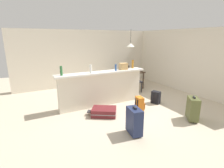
{
  "coord_description": "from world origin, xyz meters",
  "views": [
    {
      "loc": [
        -2.83,
        -4.61,
        2.16
      ],
      "look_at": [
        -0.17,
        0.45,
        0.63
      ],
      "focal_mm": 27.92,
      "sensor_mm": 36.0,
      "label": 1
    }
  ],
  "objects_px": {
    "suitcase_upright_olive": "(193,109)",
    "backpack_black": "(156,98)",
    "bottle_green": "(61,71)",
    "dining_table": "(130,74)",
    "dining_chair_near_partition": "(135,79)",
    "bottle_blue": "(116,67)",
    "bottle_amber": "(133,64)",
    "backpack_orange": "(140,104)",
    "dining_chair_far_side": "(124,74)",
    "pendant_lamp": "(131,45)",
    "suitcase_upright_navy": "(134,121)",
    "suitcase_flat_maroon": "(104,112)",
    "grocery_bag": "(123,66)",
    "bottle_white": "(91,69)"
  },
  "relations": [
    {
      "from": "dining_chair_far_side",
      "to": "dining_chair_near_partition",
      "type": "bearing_deg",
      "value": -95.98
    },
    {
      "from": "dining_chair_far_side",
      "to": "pendant_lamp",
      "type": "distance_m",
      "value": 1.46
    },
    {
      "from": "bottle_blue",
      "to": "suitcase_upright_navy",
      "type": "xyz_separation_m",
      "value": [
        -0.57,
        -1.92,
        -0.9
      ]
    },
    {
      "from": "dining_chair_far_side",
      "to": "backpack_orange",
      "type": "distance_m",
      "value": 2.95
    },
    {
      "from": "dining_table",
      "to": "suitcase_upright_olive",
      "type": "relative_size",
      "value": 1.64
    },
    {
      "from": "bottle_blue",
      "to": "suitcase_upright_navy",
      "type": "height_order",
      "value": "bottle_blue"
    },
    {
      "from": "dining_chair_far_side",
      "to": "bottle_blue",
      "type": "bearing_deg",
      "value": -128.29
    },
    {
      "from": "bottle_amber",
      "to": "bottle_white",
      "type": "bearing_deg",
      "value": -174.15
    },
    {
      "from": "bottle_amber",
      "to": "dining_chair_far_side",
      "type": "bearing_deg",
      "value": 67.36
    },
    {
      "from": "bottle_green",
      "to": "suitcase_flat_maroon",
      "type": "height_order",
      "value": "bottle_green"
    },
    {
      "from": "suitcase_upright_navy",
      "to": "bottle_blue",
      "type": "bearing_deg",
      "value": 73.33
    },
    {
      "from": "suitcase_upright_olive",
      "to": "backpack_orange",
      "type": "bearing_deg",
      "value": 124.76
    },
    {
      "from": "suitcase_upright_navy",
      "to": "dining_chair_far_side",
      "type": "bearing_deg",
      "value": 61.58
    },
    {
      "from": "bottle_amber",
      "to": "suitcase_flat_maroon",
      "type": "xyz_separation_m",
      "value": [
        -1.51,
        -0.83,
        -1.16
      ]
    },
    {
      "from": "suitcase_flat_maroon",
      "to": "suitcase_upright_olive",
      "type": "xyz_separation_m",
      "value": [
        1.97,
        -1.37,
        0.22
      ]
    },
    {
      "from": "suitcase_flat_maroon",
      "to": "suitcase_upright_navy",
      "type": "distance_m",
      "value": 1.26
    },
    {
      "from": "dining_table",
      "to": "suitcase_flat_maroon",
      "type": "bearing_deg",
      "value": -137.27
    },
    {
      "from": "pendant_lamp",
      "to": "backpack_orange",
      "type": "height_order",
      "value": "pendant_lamp"
    },
    {
      "from": "pendant_lamp",
      "to": "suitcase_upright_navy",
      "type": "bearing_deg",
      "value": -121.72
    },
    {
      "from": "bottle_green",
      "to": "dining_chair_near_partition",
      "type": "distance_m",
      "value": 3.26
    },
    {
      "from": "backpack_black",
      "to": "dining_table",
      "type": "bearing_deg",
      "value": 83.79
    },
    {
      "from": "bottle_green",
      "to": "bottle_amber",
      "type": "bearing_deg",
      "value": 1.99
    },
    {
      "from": "dining_chair_far_side",
      "to": "suitcase_flat_maroon",
      "type": "xyz_separation_m",
      "value": [
        -2.23,
        -2.56,
        -0.41
      ]
    },
    {
      "from": "bottle_amber",
      "to": "dining_chair_near_partition",
      "type": "relative_size",
      "value": 0.31
    },
    {
      "from": "dining_table",
      "to": "dining_chair_near_partition",
      "type": "relative_size",
      "value": 1.18
    },
    {
      "from": "backpack_orange",
      "to": "pendant_lamp",
      "type": "bearing_deg",
      "value": 64.16
    },
    {
      "from": "backpack_orange",
      "to": "suitcase_upright_navy",
      "type": "height_order",
      "value": "suitcase_upright_navy"
    },
    {
      "from": "bottle_blue",
      "to": "suitcase_upright_olive",
      "type": "distance_m",
      "value": 2.55
    },
    {
      "from": "bottle_blue",
      "to": "dining_chair_near_partition",
      "type": "distance_m",
      "value": 1.75
    },
    {
      "from": "bottle_amber",
      "to": "dining_table",
      "type": "xyz_separation_m",
      "value": [
        0.66,
        1.18,
        -0.62
      ]
    },
    {
      "from": "dining_table",
      "to": "backpack_black",
      "type": "xyz_separation_m",
      "value": [
        -0.21,
        -1.96,
        -0.44
      ]
    },
    {
      "from": "grocery_bag",
      "to": "backpack_black",
      "type": "distance_m",
      "value": 1.52
    },
    {
      "from": "backpack_black",
      "to": "backpack_orange",
      "type": "distance_m",
      "value": 0.86
    },
    {
      "from": "bottle_amber",
      "to": "dining_chair_far_side",
      "type": "height_order",
      "value": "bottle_amber"
    },
    {
      "from": "bottle_green",
      "to": "dining_table",
      "type": "height_order",
      "value": "bottle_green"
    },
    {
      "from": "bottle_blue",
      "to": "dining_chair_far_side",
      "type": "bearing_deg",
      "value": 51.71
    },
    {
      "from": "suitcase_upright_olive",
      "to": "backpack_black",
      "type": "distance_m",
      "value": 1.43
    },
    {
      "from": "dining_chair_far_side",
      "to": "backpack_black",
      "type": "bearing_deg",
      "value": -96.12
    },
    {
      "from": "dining_chair_near_partition",
      "to": "backpack_black",
      "type": "xyz_separation_m",
      "value": [
        -0.16,
        -1.46,
        -0.31
      ]
    },
    {
      "from": "grocery_bag",
      "to": "dining_chair_far_side",
      "type": "distance_m",
      "value": 2.27
    },
    {
      "from": "dining_chair_far_side",
      "to": "suitcase_upright_navy",
      "type": "xyz_separation_m",
      "value": [
        -2.05,
        -3.79,
        -0.19
      ]
    },
    {
      "from": "backpack_black",
      "to": "pendant_lamp",
      "type": "bearing_deg",
      "value": 83.78
    },
    {
      "from": "bottle_blue",
      "to": "backpack_orange",
      "type": "bearing_deg",
      "value": -66.19
    },
    {
      "from": "pendant_lamp",
      "to": "dining_chair_near_partition",
      "type": "bearing_deg",
      "value": -96.23
    },
    {
      "from": "bottle_green",
      "to": "suitcase_upright_navy",
      "type": "height_order",
      "value": "bottle_green"
    },
    {
      "from": "grocery_bag",
      "to": "dining_chair_near_partition",
      "type": "distance_m",
      "value": 1.48
    },
    {
      "from": "bottle_white",
      "to": "bottle_amber",
      "type": "xyz_separation_m",
      "value": [
        1.62,
        0.17,
        0.01
      ]
    },
    {
      "from": "bottle_amber",
      "to": "suitcase_flat_maroon",
      "type": "bearing_deg",
      "value": -151.16
    },
    {
      "from": "dining_table",
      "to": "backpack_orange",
      "type": "xyz_separation_m",
      "value": [
        -1.05,
        -2.17,
        -0.44
      ]
    },
    {
      "from": "bottle_amber",
      "to": "dining_chair_far_side",
      "type": "relative_size",
      "value": 0.31
    }
  ]
}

